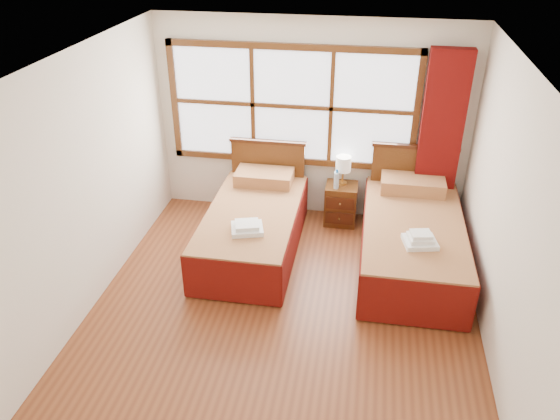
# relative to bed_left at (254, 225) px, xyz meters

# --- Properties ---
(floor) EXTENTS (4.50, 4.50, 0.00)m
(floor) POSITION_rel_bed_left_xyz_m (0.55, -1.20, -0.32)
(floor) COLOR brown
(floor) RESTS_ON ground
(ceiling) EXTENTS (4.50, 4.50, 0.00)m
(ceiling) POSITION_rel_bed_left_xyz_m (0.55, -1.20, 2.28)
(ceiling) COLOR white
(ceiling) RESTS_ON wall_back
(wall_back) EXTENTS (4.00, 0.00, 4.00)m
(wall_back) POSITION_rel_bed_left_xyz_m (0.55, 1.05, 0.98)
(wall_back) COLOR silver
(wall_back) RESTS_ON floor
(wall_left) EXTENTS (0.00, 4.50, 4.50)m
(wall_left) POSITION_rel_bed_left_xyz_m (-1.45, -1.20, 0.98)
(wall_left) COLOR silver
(wall_left) RESTS_ON floor
(wall_right) EXTENTS (0.00, 4.50, 4.50)m
(wall_right) POSITION_rel_bed_left_xyz_m (2.55, -1.20, 0.98)
(wall_right) COLOR silver
(wall_right) RESTS_ON floor
(window) EXTENTS (3.16, 0.06, 1.56)m
(window) POSITION_rel_bed_left_xyz_m (0.30, 1.02, 1.18)
(window) COLOR white
(window) RESTS_ON wall_back
(curtain) EXTENTS (0.50, 0.16, 2.30)m
(curtain) POSITION_rel_bed_left_xyz_m (2.15, 0.91, 0.85)
(curtain) COLOR #630B09
(curtain) RESTS_ON wall_back
(bed_left) EXTENTS (1.08, 2.10, 1.05)m
(bed_left) POSITION_rel_bed_left_xyz_m (0.00, 0.00, 0.00)
(bed_left) COLOR #3C1B0C
(bed_left) RESTS_ON floor
(bed_right) EXTENTS (1.14, 2.21, 1.11)m
(bed_right) POSITION_rel_bed_left_xyz_m (1.88, -0.00, 0.02)
(bed_right) COLOR #3C1B0C
(bed_right) RESTS_ON floor
(nightstand) EXTENTS (0.41, 0.41, 0.55)m
(nightstand) POSITION_rel_bed_left_xyz_m (1.00, 0.80, -0.05)
(nightstand) COLOR #532D12
(nightstand) RESTS_ON floor
(towels_left) EXTENTS (0.42, 0.39, 0.10)m
(towels_left) POSITION_rel_bed_left_xyz_m (0.04, -0.52, 0.28)
(towels_left) COLOR white
(towels_left) RESTS_ON bed_left
(towels_right) EXTENTS (0.39, 0.36, 0.14)m
(towels_right) POSITION_rel_bed_left_xyz_m (1.91, -0.53, 0.33)
(towels_right) COLOR white
(towels_right) RESTS_ON bed_right
(lamp) EXTENTS (0.20, 0.20, 0.38)m
(lamp) POSITION_rel_bed_left_xyz_m (1.00, 0.86, 0.50)
(lamp) COLOR gold
(lamp) RESTS_ON nightstand
(bottle_near) EXTENTS (0.07, 0.07, 0.25)m
(bottle_near) POSITION_rel_bed_left_xyz_m (0.93, 0.72, 0.34)
(bottle_near) COLOR #ADCBDE
(bottle_near) RESTS_ON nightstand
(bottle_far) EXTENTS (0.06, 0.06, 0.24)m
(bottle_far) POSITION_rel_bed_left_xyz_m (0.93, 0.71, 0.34)
(bottle_far) COLOR #ADCBDE
(bottle_far) RESTS_ON nightstand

